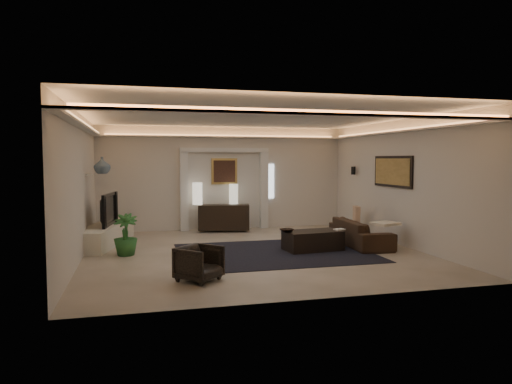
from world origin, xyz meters
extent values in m
plane|color=#BDAC9A|center=(0.00, 0.00, 0.00)|extent=(7.00, 7.00, 0.00)
plane|color=white|center=(0.00, 0.00, 2.90)|extent=(7.00, 7.00, 0.00)
plane|color=beige|center=(0.00, 3.50, 1.45)|extent=(7.00, 0.00, 7.00)
plane|color=beige|center=(0.00, -3.50, 1.45)|extent=(7.00, 0.00, 7.00)
plane|color=beige|center=(-3.50, 0.00, 1.45)|extent=(0.00, 7.00, 7.00)
plane|color=beige|center=(3.50, 0.00, 1.45)|extent=(0.00, 7.00, 7.00)
cube|color=silver|center=(0.00, 0.00, 2.62)|extent=(7.00, 7.00, 0.04)
cube|color=white|center=(1.35, 3.48, 1.35)|extent=(0.25, 0.03, 1.00)
cube|color=black|center=(0.40, -0.20, 0.01)|extent=(4.00, 3.00, 0.01)
cube|color=silver|center=(-1.15, 3.40, 1.10)|extent=(0.22, 0.20, 2.20)
cube|color=silver|center=(1.15, 3.40, 1.10)|extent=(0.22, 0.20, 2.20)
cube|color=silver|center=(0.00, 3.40, 2.25)|extent=(2.52, 0.20, 0.12)
cube|color=tan|center=(0.00, 3.47, 1.65)|extent=(0.74, 0.04, 0.74)
cube|color=#4C2D1E|center=(0.00, 3.44, 1.65)|extent=(0.62, 0.02, 0.62)
cube|color=black|center=(3.47, 0.30, 1.70)|extent=(0.04, 1.64, 0.74)
cube|color=tan|center=(3.44, 0.30, 1.70)|extent=(0.02, 1.50, 0.62)
cylinder|color=black|center=(3.38, 2.20, 1.68)|extent=(0.12, 0.12, 0.22)
cube|color=silver|center=(-3.44, 1.40, 1.65)|extent=(0.10, 0.55, 0.04)
cube|color=black|center=(-0.11, 2.96, 0.40)|extent=(1.44, 0.67, 0.69)
cylinder|color=#EEE4C8|center=(-0.81, 3.18, 1.09)|extent=(0.29, 0.29, 0.60)
cylinder|color=beige|center=(0.21, 3.18, 1.09)|extent=(0.26, 0.26, 0.55)
cube|color=beige|center=(-3.15, 1.71, 0.23)|extent=(1.26, 2.69, 0.49)
imported|color=black|center=(-3.15, 1.59, 0.82)|extent=(1.30, 0.39, 0.74)
cylinder|color=#312311|center=(-3.15, 2.44, 0.64)|extent=(0.18, 0.18, 0.39)
imported|color=#4D5561|center=(-3.15, 1.23, 1.86)|extent=(0.43, 0.43, 0.37)
imported|color=#2B682A|center=(-2.66, 0.33, 0.43)|extent=(0.53, 0.53, 0.86)
imported|color=#331F0E|center=(2.58, 0.15, 0.30)|extent=(2.07, 0.90, 0.59)
cube|color=white|center=(2.97, -0.26, 0.55)|extent=(0.67, 0.61, 0.06)
cube|color=tan|center=(3.15, 1.51, 0.55)|extent=(0.24, 0.44, 0.42)
cube|color=#2E231E|center=(1.29, -0.14, 0.20)|extent=(1.28, 0.78, 0.46)
imported|color=black|center=(0.68, -0.18, 0.44)|extent=(0.35, 0.35, 0.07)
cube|color=white|center=(1.90, -0.18, 0.42)|extent=(0.25, 0.21, 0.03)
imported|color=black|center=(-1.44, -2.08, 0.29)|extent=(0.89, 0.89, 0.58)
camera|label=1|loc=(-2.40, -9.59, 1.99)|focal=32.72mm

